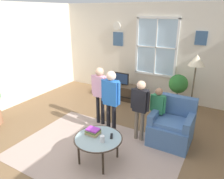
{
  "coord_description": "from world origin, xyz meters",
  "views": [
    {
      "loc": [
        1.99,
        -2.58,
        2.42
      ],
      "look_at": [
        0.03,
        0.85,
        0.95
      ],
      "focal_mm": 34.06,
      "sensor_mm": 36.0,
      "label": 1
    }
  ],
  "objects_px": {
    "armchair": "(172,126)",
    "cup": "(102,139)",
    "book_stack": "(93,131)",
    "person_blue_shirt": "(111,96)",
    "television": "(121,78)",
    "person_black_shirt": "(140,104)",
    "person_green_shirt": "(158,107)",
    "coffee_table": "(98,139)",
    "remote_near_books": "(112,136)",
    "tv_stand": "(120,91)",
    "person_pink_shirt": "(100,90)",
    "floor_lamp": "(196,68)",
    "potted_plant_by_window": "(178,87)"
  },
  "relations": [
    {
      "from": "armchair",
      "to": "cup",
      "type": "distance_m",
      "value": 1.49
    },
    {
      "from": "book_stack",
      "to": "person_blue_shirt",
      "type": "relative_size",
      "value": 0.16
    },
    {
      "from": "television",
      "to": "cup",
      "type": "height_order",
      "value": "television"
    },
    {
      "from": "person_black_shirt",
      "to": "person_green_shirt",
      "type": "xyz_separation_m",
      "value": [
        0.26,
        0.28,
        -0.12
      ]
    },
    {
      "from": "coffee_table",
      "to": "person_blue_shirt",
      "type": "xyz_separation_m",
      "value": [
        -0.22,
        0.82,
        0.43
      ]
    },
    {
      "from": "television",
      "to": "armchair",
      "type": "height_order",
      "value": "armchair"
    },
    {
      "from": "person_green_shirt",
      "to": "person_blue_shirt",
      "type": "xyz_separation_m",
      "value": [
        -0.82,
        -0.41,
        0.2
      ]
    },
    {
      "from": "television",
      "to": "remote_near_books",
      "type": "height_order",
      "value": "television"
    },
    {
      "from": "tv_stand",
      "to": "cup",
      "type": "relative_size",
      "value": 10.65
    },
    {
      "from": "person_pink_shirt",
      "to": "armchair",
      "type": "bearing_deg",
      "value": 2.86
    },
    {
      "from": "person_pink_shirt",
      "to": "coffee_table",
      "type": "bearing_deg",
      "value": -58.68
    },
    {
      "from": "person_black_shirt",
      "to": "floor_lamp",
      "type": "relative_size",
      "value": 0.75
    },
    {
      "from": "cup",
      "to": "remote_near_books",
      "type": "bearing_deg",
      "value": 73.62
    },
    {
      "from": "person_black_shirt",
      "to": "floor_lamp",
      "type": "distance_m",
      "value": 1.31
    },
    {
      "from": "tv_stand",
      "to": "person_blue_shirt",
      "type": "xyz_separation_m",
      "value": [
        0.76,
        -1.87,
        0.65
      ]
    },
    {
      "from": "remote_near_books",
      "to": "floor_lamp",
      "type": "height_order",
      "value": "floor_lamp"
    },
    {
      "from": "book_stack",
      "to": "person_black_shirt",
      "type": "xyz_separation_m",
      "value": [
        0.47,
        0.89,
        0.26
      ]
    },
    {
      "from": "person_pink_shirt",
      "to": "cup",
      "type": "bearing_deg",
      "value": -55.86
    },
    {
      "from": "armchair",
      "to": "coffee_table",
      "type": "bearing_deg",
      "value": -127.06
    },
    {
      "from": "armchair",
      "to": "potted_plant_by_window",
      "type": "distance_m",
      "value": 1.69
    },
    {
      "from": "remote_near_books",
      "to": "cup",
      "type": "bearing_deg",
      "value": -106.38
    },
    {
      "from": "cup",
      "to": "person_black_shirt",
      "type": "bearing_deg",
      "value": 77.8
    },
    {
      "from": "television",
      "to": "potted_plant_by_window",
      "type": "height_order",
      "value": "potted_plant_by_window"
    },
    {
      "from": "floor_lamp",
      "to": "tv_stand",
      "type": "bearing_deg",
      "value": 157.53
    },
    {
      "from": "armchair",
      "to": "floor_lamp",
      "type": "relative_size",
      "value": 0.53
    },
    {
      "from": "coffee_table",
      "to": "person_blue_shirt",
      "type": "bearing_deg",
      "value": 105.33
    },
    {
      "from": "potted_plant_by_window",
      "to": "book_stack",
      "type": "bearing_deg",
      "value": -104.85
    },
    {
      "from": "coffee_table",
      "to": "cup",
      "type": "relative_size",
      "value": 7.84
    },
    {
      "from": "tv_stand",
      "to": "television",
      "type": "relative_size",
      "value": 2.23
    },
    {
      "from": "person_black_shirt",
      "to": "remote_near_books",
      "type": "bearing_deg",
      "value": -101.17
    },
    {
      "from": "person_green_shirt",
      "to": "potted_plant_by_window",
      "type": "xyz_separation_m",
      "value": [
        0.01,
        1.62,
        -0.09
      ]
    },
    {
      "from": "armchair",
      "to": "person_pink_shirt",
      "type": "relative_size",
      "value": 0.66
    },
    {
      "from": "television",
      "to": "coffee_table",
      "type": "relative_size",
      "value": 0.61
    },
    {
      "from": "coffee_table",
      "to": "person_black_shirt",
      "type": "height_order",
      "value": "person_black_shirt"
    },
    {
      "from": "book_stack",
      "to": "coffee_table",
      "type": "bearing_deg",
      "value": -19.96
    },
    {
      "from": "tv_stand",
      "to": "cup",
      "type": "distance_m",
      "value": 2.97
    },
    {
      "from": "coffee_table",
      "to": "television",
      "type": "bearing_deg",
      "value": 110.19
    },
    {
      "from": "remote_near_books",
      "to": "armchair",
      "type": "bearing_deg",
      "value": 55.52
    },
    {
      "from": "cup",
      "to": "person_green_shirt",
      "type": "distance_m",
      "value": 1.38
    },
    {
      "from": "book_stack",
      "to": "cup",
      "type": "relative_size",
      "value": 2.13
    },
    {
      "from": "tv_stand",
      "to": "remote_near_books",
      "type": "bearing_deg",
      "value": -65.49
    },
    {
      "from": "television",
      "to": "person_pink_shirt",
      "type": "xyz_separation_m",
      "value": [
        0.31,
        -1.56,
        0.22
      ]
    },
    {
      "from": "coffee_table",
      "to": "person_blue_shirt",
      "type": "relative_size",
      "value": 0.59
    },
    {
      "from": "tv_stand",
      "to": "person_pink_shirt",
      "type": "bearing_deg",
      "value": -78.95
    },
    {
      "from": "cup",
      "to": "remote_near_books",
      "type": "relative_size",
      "value": 0.74
    },
    {
      "from": "armchair",
      "to": "cup",
      "type": "relative_size",
      "value": 8.42
    },
    {
      "from": "tv_stand",
      "to": "person_blue_shirt",
      "type": "height_order",
      "value": "person_blue_shirt"
    },
    {
      "from": "person_green_shirt",
      "to": "potted_plant_by_window",
      "type": "bearing_deg",
      "value": 89.71
    },
    {
      "from": "armchair",
      "to": "television",
      "type": "bearing_deg",
      "value": 141.86
    },
    {
      "from": "tv_stand",
      "to": "armchair",
      "type": "relative_size",
      "value": 1.27
    }
  ]
}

